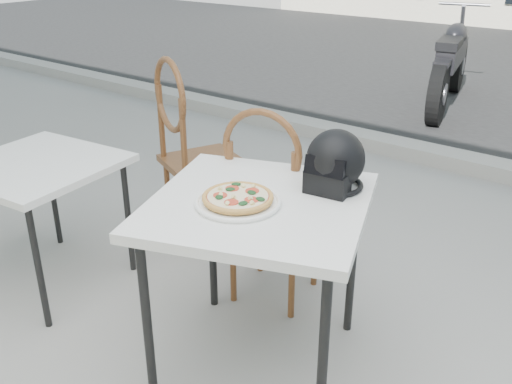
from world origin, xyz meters
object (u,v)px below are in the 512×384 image
Objects in this scene: plate at (238,202)px; helmet at (335,163)px; pizza at (238,197)px; cafe_table_side at (38,174)px; cafe_chair_side at (190,142)px; motorcycle at (450,65)px; cafe_chair_main at (270,198)px; cafe_table_main at (259,217)px.

plate is 1.58× the size of helmet.
cafe_table_side is at bearing -176.15° from pizza.
cafe_chair_side is at bearing 142.96° from pizza.
cafe_chair_side reaches higher than motorcycle.
pizza is 0.16× the size of motorcycle.
plate is 0.43m from helmet.
cafe_chair_main is 0.92× the size of cafe_chair_side.
cafe_chair_side reaches higher than plate.
cafe_table_main is 3.28× the size of pizza.
motorcycle reaches higher than cafe_table_side.
plate is 0.21× the size of motorcycle.
cafe_table_side is (-1.06, -0.58, 0.05)m from cafe_chair_main.
cafe_table_main is at bearing 7.23° from cafe_table_side.
cafe_chair_main is (-0.42, 0.12, -0.32)m from helmet.
helmet is 0.13× the size of motorcycle.
pizza is 1.18× the size of helmet.
pizza is 0.43m from helmet.
cafe_table_side is 4.79m from motorcycle.
pizza is at bearing -92.44° from motorcycle.
cafe_chair_main reaches higher than helmet.
cafe_table_side is (-1.27, -0.09, -0.20)m from pizza.
pizza reaches higher than cafe_table_main.
cafe_table_side is at bearing -107.73° from motorcycle.
cafe_table_side is 0.87m from cafe_chair_side.
cafe_table_main is 3.85× the size of helmet.
cafe_table_side is at bearing -170.47° from helmet.
plate is at bearing 166.46° from cafe_chair_side.
cafe_chair_main is at bearing 112.80° from plate.
cafe_table_side is at bearing -172.77° from cafe_table_main.
cafe_table_main is at bearing -91.79° from motorcycle.
helmet is 1.57m from cafe_table_side.
plate is 0.02m from pizza.
cafe_chair_side is (-0.98, 0.74, -0.17)m from plate.
cafe_table_main is 0.12m from plate.
cafe_table_main is 0.94× the size of cafe_chair_side.
cafe_table_main is at bearing 170.63° from cafe_chair_side.
motorcycle is at bearing 85.06° from cafe_table_side.
cafe_chair_side is (-1.02, 0.66, -0.09)m from cafe_table_main.
cafe_chair_main is (-0.21, 0.49, -0.22)m from plate.
cafe_table_side is at bearing 16.65° from cafe_chair_main.
helmet is at bearing 60.21° from pizza.
cafe_chair_main is 0.51× the size of motorcycle.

